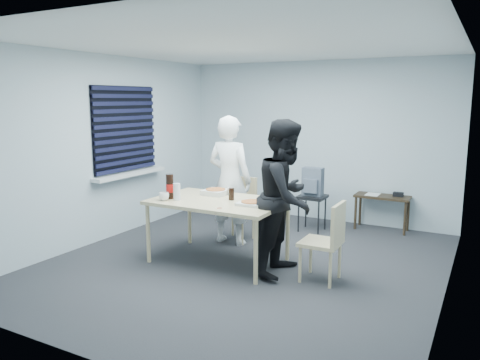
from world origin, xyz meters
The scene contains 19 objects.
room centered at (-2.20, 0.40, 1.44)m, with size 5.00×5.00×5.00m.
dining_table centered at (-0.33, -0.11, 0.72)m, with size 1.59×1.01×0.77m.
chair_far centered at (-0.54, 0.86, 0.51)m, with size 0.42×0.42×0.89m.
chair_right centered at (1.07, -0.11, 0.51)m, with size 0.42×0.42×0.89m.
person_white centered at (-0.58, 0.63, 0.89)m, with size 0.65×0.42×1.77m, color white.
person_black centered at (0.54, -0.06, 0.89)m, with size 0.86×0.47×1.77m, color black.
side_table centered at (1.15, 2.28, 0.46)m, with size 0.81×0.36×0.54m.
stool centered at (0.22, 1.74, 0.44)m, with size 0.39×0.39×0.55m.
backpack centered at (0.22, 1.73, 0.75)m, with size 0.30×0.22×0.43m.
pizza_box_a centered at (-0.53, 0.16, 0.81)m, with size 0.30×0.30×0.07m.
pizza_box_b centered at (0.15, -0.14, 0.79)m, with size 0.30×0.30×0.04m.
mug_a centered at (-0.89, -0.44, 0.82)m, with size 0.12×0.12×0.10m, color white.
mug_b centered at (-0.35, 0.24, 0.82)m, with size 0.10×0.10×0.09m, color white.
cola_glass centered at (-0.19, -0.03, 0.85)m, with size 0.07×0.07×0.15m, color black.
soda_bottle centered at (-0.89, -0.32, 0.92)m, with size 0.10×0.10×0.30m.
plastic_cups centered at (-0.77, -0.34, 0.88)m, with size 0.09×0.09×0.20m, color silver.
rubber_band centered at (-0.09, -0.47, 0.78)m, with size 0.05×0.05×0.00m, color red.
papers centered at (1.00, 2.28, 0.54)m, with size 0.20×0.27×0.00m, color white.
black_box centered at (1.37, 2.32, 0.57)m, with size 0.14×0.10×0.06m, color black.
Camera 1 is at (2.55, -4.87, 1.99)m, focal length 35.00 mm.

